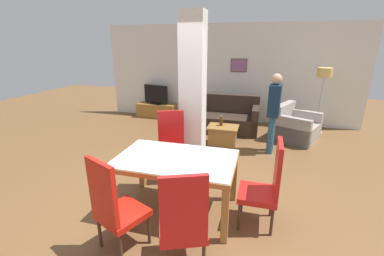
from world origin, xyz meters
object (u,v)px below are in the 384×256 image
object	(u,v)px
dining_chair_near_left	(114,206)
coffee_table	(223,135)
dining_chair_near_right	(183,221)
floor_lamp	(324,78)
bottle	(221,122)
tv_screen	(156,95)
dining_chair_head_right	(266,184)
tv_stand	(157,110)
sofa	(225,119)
standing_person	(274,109)
armchair	(295,128)
dining_table	(176,169)
dining_chair_far_left	(172,144)

from	to	relation	value
dining_chair_near_left	coffee_table	distance (m)	3.47
dining_chair_near_left	dining_chair_near_right	xyz separation A→B (m)	(0.77, -0.05, 0.00)
dining_chair_near_left	floor_lamp	bearing A→B (deg)	83.95
bottle	tv_screen	size ratio (longest dim) A/B	0.28
dining_chair_head_right	coffee_table	size ratio (longest dim) A/B	1.69
tv_stand	dining_chair_head_right	bearing A→B (deg)	-52.69
sofa	coffee_table	size ratio (longest dim) A/B	2.58
dining_chair_head_right	standing_person	size ratio (longest dim) A/B	0.69
sofa	floor_lamp	xyz separation A→B (m)	(2.30, 0.43, 1.07)
coffee_table	floor_lamp	distance (m)	2.88
armchair	coffee_table	xyz separation A→B (m)	(-1.59, -0.81, -0.06)
dining_table	coffee_table	world-z (taller)	dining_table
standing_person	tv_screen	bearing A→B (deg)	67.77
dining_chair_far_left	tv_stand	world-z (taller)	dining_chair_far_left
dining_chair_far_left	tv_screen	size ratio (longest dim) A/B	1.38
floor_lamp	standing_person	world-z (taller)	standing_person
dining_chair_far_left	sofa	size ratio (longest dim) A/B	0.66
coffee_table	standing_person	xyz separation A→B (m)	(1.02, -0.12, 0.71)
dining_chair_near_left	coffee_table	world-z (taller)	dining_chair_near_left
floor_lamp	standing_person	size ratio (longest dim) A/B	1.00
dining_chair_near_right	dining_chair_far_left	bearing A→B (deg)	90.23
sofa	floor_lamp	distance (m)	2.58
dining_table	tv_screen	distance (m)	4.73
dining_table	dining_chair_near_left	size ratio (longest dim) A/B	1.37
dining_chair_head_right	floor_lamp	bearing A→B (deg)	-17.56
dining_table	tv_screen	bearing A→B (deg)	116.13
armchair	bottle	xyz separation A→B (m)	(-1.64, -0.76, 0.23)
dining_chair_near_right	tv_screen	size ratio (longest dim) A/B	1.38
floor_lamp	dining_chair_head_right	bearing A→B (deg)	-107.56
tv_stand	dining_chair_near_left	bearing A→B (deg)	-71.67
bottle	standing_person	xyz separation A→B (m)	(1.07, -0.17, 0.42)
dining_chair_head_right	bottle	bearing A→B (deg)	20.63
coffee_table	bottle	xyz separation A→B (m)	(-0.05, 0.05, 0.30)
dining_table	standing_person	xyz separation A→B (m)	(1.26, 2.40, 0.32)
dining_chair_near_right	tv_screen	xyz separation A→B (m)	(-2.47, 5.17, 0.12)
dining_table	dining_chair_head_right	bearing A→B (deg)	0.00
dining_chair_near_left	bottle	size ratio (longest dim) A/B	4.99
dining_chair_near_left	tv_screen	world-z (taller)	dining_chair_near_left
dining_chair_near_right	armchair	distance (m)	4.49
coffee_table	tv_stand	xyz separation A→B (m)	(-2.32, 1.72, -0.01)
dining_chair_head_right	armchair	distance (m)	3.40
dining_chair_near_right	dining_chair_head_right	distance (m)	1.20
tv_stand	dining_chair_far_left	bearing A→B (deg)	-63.06
dining_table	armchair	distance (m)	3.81
dining_table	dining_chair_near_right	xyz separation A→B (m)	(0.38, -0.92, -0.04)
dining_table	sofa	distance (m)	3.59
dining_chair_near_left	dining_chair_head_right	xyz separation A→B (m)	(1.54, 0.87, 0.00)
dining_table	standing_person	distance (m)	2.73
dining_table	standing_person	size ratio (longest dim) A/B	0.95
tv_screen	bottle	bearing A→B (deg)	157.40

